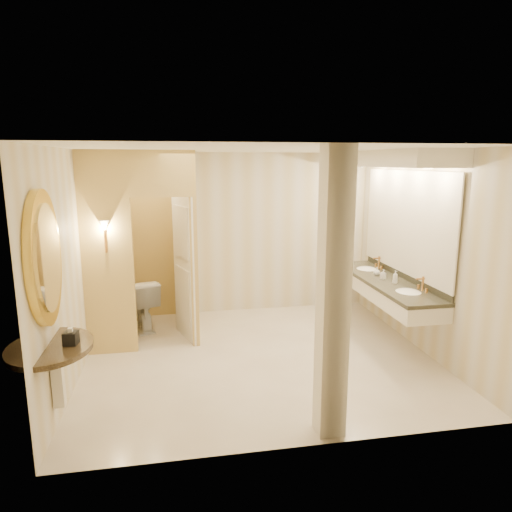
{
  "coord_description": "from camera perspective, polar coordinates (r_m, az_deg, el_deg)",
  "views": [
    {
      "loc": [
        -1.04,
        -5.59,
        2.55
      ],
      "look_at": [
        -0.0,
        0.2,
        1.33
      ],
      "focal_mm": 32.0,
      "sensor_mm": 36.0,
      "label": 1
    }
  ],
  "objects": [
    {
      "name": "wall_left",
      "position": [
        5.84,
        -21.88,
        -1.0
      ],
      "size": [
        0.02,
        4.0,
        2.7
      ],
      "primitive_type": "cube",
      "color": "beige",
      "rests_on": "floor"
    },
    {
      "name": "console_shelf",
      "position": [
        4.59,
        -24.63,
        -4.67
      ],
      "size": [
        0.96,
        0.96,
        1.93
      ],
      "color": "black",
      "rests_on": "floor"
    },
    {
      "name": "floor",
      "position": [
        6.23,
        0.36,
        -12.45
      ],
      "size": [
        4.5,
        4.5,
        0.0
      ],
      "primitive_type": "plane",
      "color": "silver",
      "rests_on": "ground"
    },
    {
      "name": "wall_back",
      "position": [
        7.75,
        -2.34,
        2.8
      ],
      "size": [
        4.5,
        0.02,
        2.7
      ],
      "primitive_type": "cube",
      "color": "beige",
      "rests_on": "floor"
    },
    {
      "name": "wall_sconce",
      "position": [
        6.14,
        -18.39,
        3.45
      ],
      "size": [
        0.14,
        0.14,
        0.42
      ],
      "color": "#B97F3B",
      "rests_on": "toilet_closet"
    },
    {
      "name": "wall_front",
      "position": [
        3.92,
        5.77,
        -6.16
      ],
      "size": [
        4.5,
        0.02,
        2.7
      ],
      "primitive_type": "cube",
      "color": "beige",
      "rests_on": "floor"
    },
    {
      "name": "soap_bottle_c",
      "position": [
        6.68,
        17.0,
        -2.53
      ],
      "size": [
        0.08,
        0.08,
        0.18
      ],
      "primitive_type": "imported",
      "rotation": [
        0.0,
        0.0,
        0.19
      ],
      "color": "#C6B28C",
      "rests_on": "vanity"
    },
    {
      "name": "vanity",
      "position": [
        6.77,
        16.47,
        3.41
      ],
      "size": [
        0.75,
        2.65,
        2.09
      ],
      "color": "white",
      "rests_on": "floor"
    },
    {
      "name": "toilet",
      "position": [
        7.28,
        -14.24,
        -5.84
      ],
      "size": [
        0.67,
        0.89,
        0.8
      ],
      "primitive_type": "imported",
      "rotation": [
        0.0,
        0.0,
        3.47
      ],
      "color": "white",
      "rests_on": "floor"
    },
    {
      "name": "soap_bottle_b",
      "position": [
        7.08,
        14.85,
        -1.85
      ],
      "size": [
        0.13,
        0.13,
        0.12
      ],
      "primitive_type": "imported",
      "rotation": [
        0.0,
        0.0,
        0.41
      ],
      "color": "silver",
      "rests_on": "vanity"
    },
    {
      "name": "wall_right",
      "position": [
        6.6,
        19.97,
        0.52
      ],
      "size": [
        0.02,
        4.0,
        2.7
      ],
      "primitive_type": "cube",
      "color": "beige",
      "rests_on": "floor"
    },
    {
      "name": "toilet_closet",
      "position": [
        6.66,
        -10.68,
        1.44
      ],
      "size": [
        1.5,
        1.55,
        2.7
      ],
      "color": "#DFCF75",
      "rests_on": "floor"
    },
    {
      "name": "soap_bottle_a",
      "position": [
        6.89,
        15.61,
        -2.21
      ],
      "size": [
        0.08,
        0.08,
        0.14
      ],
      "primitive_type": "imported",
      "rotation": [
        0.0,
        0.0,
        0.29
      ],
      "color": "beige",
      "rests_on": "vanity"
    },
    {
      "name": "ceiling",
      "position": [
        5.69,
        0.4,
        13.22
      ],
      "size": [
        4.5,
        4.5,
        0.0
      ],
      "primitive_type": "plane",
      "rotation": [
        3.14,
        0.0,
        0.0
      ],
      "color": "white",
      "rests_on": "wall_back"
    },
    {
      "name": "tissue_box",
      "position": [
        4.66,
        -22.13,
        -9.48
      ],
      "size": [
        0.14,
        0.14,
        0.12
      ],
      "primitive_type": "cube",
      "rotation": [
        0.0,
        0.0,
        -0.15
      ],
      "color": "black",
      "rests_on": "console_shelf"
    },
    {
      "name": "pillar",
      "position": [
        4.21,
        9.63,
        -5.03
      ],
      "size": [
        0.25,
        0.25,
        2.7
      ],
      "primitive_type": "cube",
      "color": "white",
      "rests_on": "floor"
    }
  ]
}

